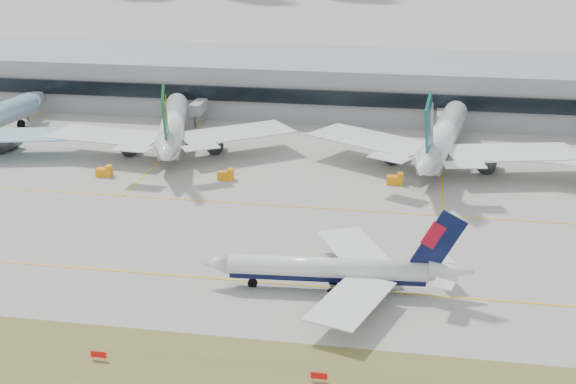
% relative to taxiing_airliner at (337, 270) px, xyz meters
% --- Properties ---
extents(ground, '(3000.00, 3000.00, 0.00)m').
position_rel_taxiing_airliner_xyz_m(ground, '(-16.58, 5.78, -3.53)').
color(ground, '#9B9891').
rests_on(ground, ground).
extents(taxiing_airliner, '(43.59, 37.78, 14.64)m').
position_rel_taxiing_airliner_xyz_m(taxiing_airliner, '(0.00, 0.00, 0.00)').
color(taxiing_airliner, white).
rests_on(taxiing_airliner, ground).
extents(widebody_eva, '(59.42, 59.31, 21.87)m').
position_rel_taxiing_airliner_xyz_m(widebody_eva, '(-49.05, 69.13, 2.28)').
color(widebody_eva, white).
rests_on(widebody_eva, ground).
extents(widebody_cathay, '(63.67, 62.89, 22.94)m').
position_rel_taxiing_airliner_xyz_m(widebody_cathay, '(16.59, 69.59, 2.57)').
color(widebody_cathay, white).
rests_on(widebody_cathay, ground).
extents(terminal, '(280.00, 43.10, 15.00)m').
position_rel_taxiing_airliner_xyz_m(terminal, '(-16.58, 120.62, 3.97)').
color(terminal, gray).
rests_on(terminal, ground).
extents(hold_sign_left, '(2.20, 0.15, 1.35)m').
position_rel_taxiing_airliner_xyz_m(hold_sign_left, '(-29.36, -26.22, -2.65)').
color(hold_sign_left, red).
rests_on(hold_sign_left, ground).
extents(hold_sign_right, '(2.20, 0.15, 1.35)m').
position_rel_taxiing_airliner_xyz_m(hold_sign_right, '(0.71, -26.22, -2.65)').
color(hold_sign_right, red).
rests_on(hold_sign_right, ground).
extents(gse_extra, '(3.55, 2.00, 2.60)m').
position_rel_taxiing_airliner_xyz_m(gse_extra, '(-58.31, 47.45, -2.48)').
color(gse_extra, orange).
rests_on(gse_extra, ground).
extents(gse_b, '(3.55, 2.00, 2.60)m').
position_rel_taxiing_airliner_xyz_m(gse_b, '(-30.64, 49.87, -2.48)').
color(gse_b, orange).
rests_on(gse_b, ground).
extents(gse_c, '(3.55, 2.00, 2.60)m').
position_rel_taxiing_airliner_xyz_m(gse_c, '(6.74, 53.42, -2.48)').
color(gse_c, orange).
rests_on(gse_c, ground).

